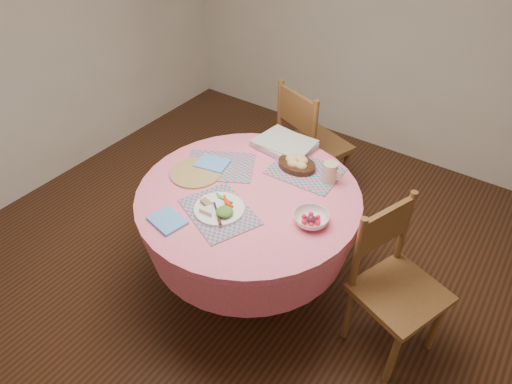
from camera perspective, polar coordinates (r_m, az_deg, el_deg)
ground at (r=3.03m, az=-0.79°, el=-11.20°), size 4.00×4.00×0.00m
room_envelope at (r=2.03m, az=-1.24°, el=21.51°), size 4.01×4.01×2.71m
dining_table at (r=2.62m, az=-0.90°, el=-3.42°), size 1.24×1.24×0.75m
chair_right at (r=2.52m, az=16.84°, el=-10.66°), size 0.52×0.53×0.91m
chair_back at (r=3.39m, az=6.65°, el=6.19°), size 0.56×0.55×0.96m
placemat_front at (r=2.38m, az=-4.59°, el=-2.48°), size 0.49×0.44×0.01m
placemat_left at (r=2.70m, az=-4.58°, el=3.26°), size 0.50×0.46×0.01m
placemat_back at (r=2.66m, az=6.14°, el=2.59°), size 0.41×0.31×0.01m
wicker_trivet at (r=2.66m, az=-7.54°, el=2.42°), size 0.30×0.30×0.01m
napkin_near at (r=2.36m, az=-11.02°, el=-3.52°), size 0.21×0.17×0.01m
napkin_far at (r=2.71m, az=-5.46°, el=3.56°), size 0.21×0.18×0.01m
dinner_plate at (r=2.37m, az=-4.58°, el=-2.08°), size 0.27×0.27×0.05m
bread_bowl at (r=2.67m, az=5.14°, el=3.67°), size 0.23×0.23×0.08m
latte_mug at (r=2.57m, az=9.29°, el=2.42°), size 0.12×0.08×0.12m
fruit_bowl at (r=2.31m, az=6.90°, el=-3.38°), size 0.23×0.23×0.06m
newspaper_stack at (r=2.85m, az=3.60°, el=6.01°), size 0.37×0.31×0.04m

